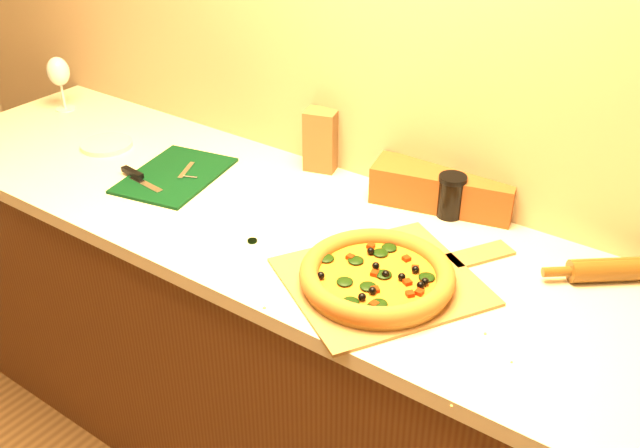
{
  "coord_description": "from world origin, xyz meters",
  "views": [
    {
      "loc": [
        0.83,
        0.17,
        1.85
      ],
      "look_at": [
        -0.02,
        1.38,
        0.96
      ],
      "focal_mm": 40.0,
      "sensor_mm": 36.0,
      "label": 1
    }
  ],
  "objects_px": {
    "pizza_peel": "(388,279)",
    "side_plate": "(107,145)",
    "pizza": "(377,276)",
    "wine_glass": "(59,73)",
    "rolling_pin": "(628,269)",
    "cutting_board": "(174,175)",
    "dark_jar": "(451,196)"
  },
  "relations": [
    {
      "from": "pizza_peel",
      "to": "rolling_pin",
      "type": "distance_m",
      "value": 0.55
    },
    {
      "from": "wine_glass",
      "to": "dark_jar",
      "type": "xyz_separation_m",
      "value": [
        1.43,
        0.12,
        -0.07
      ]
    },
    {
      "from": "rolling_pin",
      "to": "dark_jar",
      "type": "height_order",
      "value": "dark_jar"
    },
    {
      "from": "wine_glass",
      "to": "rolling_pin",
      "type": "bearing_deg",
      "value": 2.85
    },
    {
      "from": "cutting_board",
      "to": "dark_jar",
      "type": "height_order",
      "value": "dark_jar"
    },
    {
      "from": "cutting_board",
      "to": "wine_glass",
      "type": "height_order",
      "value": "wine_glass"
    },
    {
      "from": "dark_jar",
      "to": "rolling_pin",
      "type": "bearing_deg",
      "value": -2.9
    },
    {
      "from": "cutting_board",
      "to": "wine_glass",
      "type": "distance_m",
      "value": 0.71
    },
    {
      "from": "side_plate",
      "to": "wine_glass",
      "type": "bearing_deg",
      "value": 161.4
    },
    {
      "from": "pizza_peel",
      "to": "rolling_pin",
      "type": "relative_size",
      "value": 1.83
    },
    {
      "from": "wine_glass",
      "to": "side_plate",
      "type": "relative_size",
      "value": 1.18
    },
    {
      "from": "pizza_peel",
      "to": "cutting_board",
      "type": "bearing_deg",
      "value": -155.44
    },
    {
      "from": "pizza_peel",
      "to": "pizza",
      "type": "height_order",
      "value": "pizza"
    },
    {
      "from": "rolling_pin",
      "to": "side_plate",
      "type": "bearing_deg",
      "value": -171.94
    },
    {
      "from": "rolling_pin",
      "to": "side_plate",
      "type": "xyz_separation_m",
      "value": [
        -1.53,
        -0.22,
        -0.02
      ]
    },
    {
      "from": "pizza_peel",
      "to": "side_plate",
      "type": "distance_m",
      "value": 1.09
    },
    {
      "from": "pizza",
      "to": "rolling_pin",
      "type": "bearing_deg",
      "value": 38.59
    },
    {
      "from": "dark_jar",
      "to": "side_plate",
      "type": "relative_size",
      "value": 0.73
    },
    {
      "from": "rolling_pin",
      "to": "wine_glass",
      "type": "xyz_separation_m",
      "value": [
        -1.89,
        -0.09,
        0.11
      ]
    },
    {
      "from": "pizza",
      "to": "wine_glass",
      "type": "bearing_deg",
      "value": 169.63
    },
    {
      "from": "cutting_board",
      "to": "rolling_pin",
      "type": "distance_m",
      "value": 1.23
    },
    {
      "from": "pizza_peel",
      "to": "dark_jar",
      "type": "height_order",
      "value": "dark_jar"
    },
    {
      "from": "wine_glass",
      "to": "cutting_board",
      "type": "bearing_deg",
      "value": -12.11
    },
    {
      "from": "cutting_board",
      "to": "rolling_pin",
      "type": "bearing_deg",
      "value": -0.37
    },
    {
      "from": "pizza_peel",
      "to": "side_plate",
      "type": "relative_size",
      "value": 3.71
    },
    {
      "from": "pizza_peel",
      "to": "dark_jar",
      "type": "xyz_separation_m",
      "value": [
        -0.02,
        0.35,
        0.05
      ]
    },
    {
      "from": "pizza_peel",
      "to": "rolling_pin",
      "type": "xyz_separation_m",
      "value": [
        0.44,
        0.32,
        0.02
      ]
    },
    {
      "from": "pizza_peel",
      "to": "wine_glass",
      "type": "xyz_separation_m",
      "value": [
        -1.45,
        0.23,
        0.13
      ]
    },
    {
      "from": "rolling_pin",
      "to": "dark_jar",
      "type": "relative_size",
      "value": 2.77
    },
    {
      "from": "rolling_pin",
      "to": "side_plate",
      "type": "height_order",
      "value": "rolling_pin"
    },
    {
      "from": "pizza_peel",
      "to": "side_plate",
      "type": "xyz_separation_m",
      "value": [
        -1.09,
        0.11,
        0.0
      ]
    },
    {
      "from": "rolling_pin",
      "to": "cutting_board",
      "type": "bearing_deg",
      "value": -168.75
    }
  ]
}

